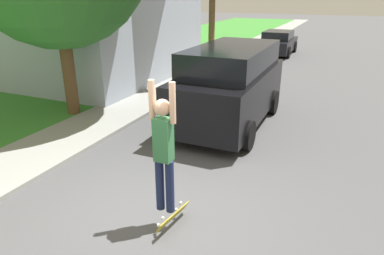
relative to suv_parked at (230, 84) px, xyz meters
name	(u,v)px	position (x,y,z in m)	size (l,w,h in m)	color
ground_plane	(161,210)	(0.26, -4.41, -1.13)	(120.00, 120.00, 0.00)	#49494C
lawn	(60,83)	(-7.74, 1.59, -1.09)	(10.00, 80.00, 0.08)	#387F2D
sidewalk	(154,94)	(-3.34, 1.59, -1.08)	(1.80, 80.00, 0.10)	gray
suv_parked	(230,84)	(0.00, 0.00, 0.00)	(2.08, 4.61, 2.14)	black
car_down_street	(278,43)	(-1.07, 12.42, -0.46)	(1.87, 4.05, 1.37)	black
skateboarder	(164,147)	(0.53, -4.74, 0.23)	(0.41, 0.24, 2.03)	#192347
skateboard	(173,216)	(0.64, -4.72, -0.94)	(0.23, 0.81, 0.26)	#A89323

